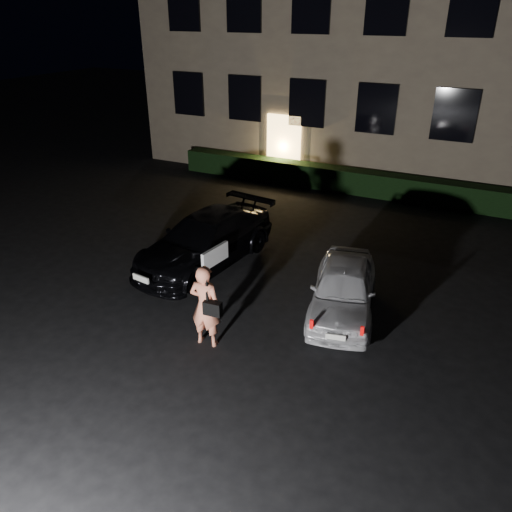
% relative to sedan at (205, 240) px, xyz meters
% --- Properties ---
extents(ground, '(80.00, 80.00, 0.00)m').
position_rel_sedan_xyz_m(ground, '(2.39, -3.15, -0.66)').
color(ground, black).
rests_on(ground, ground).
extents(building, '(20.00, 8.11, 12.00)m').
position_rel_sedan_xyz_m(building, '(2.39, 11.84, 5.34)').
color(building, '#6D5D4E').
rests_on(building, ground).
extents(hedge, '(15.00, 0.70, 0.85)m').
position_rel_sedan_xyz_m(hedge, '(2.39, 7.35, -0.23)').
color(hedge, black).
rests_on(hedge, ground).
extents(sedan, '(2.45, 4.75, 1.32)m').
position_rel_sedan_xyz_m(sedan, '(0.00, 0.00, 0.00)').
color(sedan, black).
rests_on(sedan, ground).
extents(hatch, '(2.08, 3.64, 1.17)m').
position_rel_sedan_xyz_m(hatch, '(4.01, -0.72, -0.07)').
color(hatch, silver).
rests_on(hatch, ground).
extents(man, '(0.76, 0.48, 1.78)m').
position_rel_sedan_xyz_m(man, '(1.91, -3.11, 0.23)').
color(man, '#E37E5E').
rests_on(man, ground).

